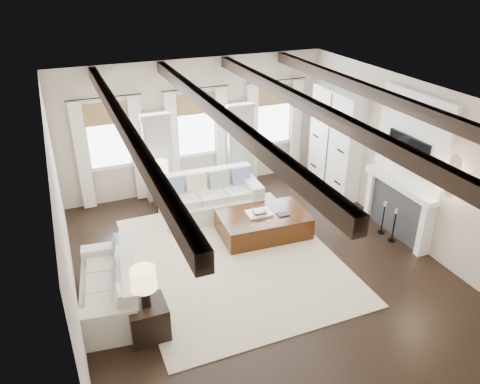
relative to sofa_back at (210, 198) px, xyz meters
name	(u,v)px	position (x,y,z in m)	size (l,w,h in m)	color
ground	(259,267)	(0.17, -2.31, -0.38)	(7.50, 7.50, 0.00)	black
room_shell	(277,151)	(0.92, -1.42, 1.51)	(6.54, 7.54, 3.22)	beige
area_rug	(234,258)	(-0.18, -1.89, -0.37)	(3.76, 4.58, 0.02)	beige
sofa_back	(210,198)	(0.00, 0.00, 0.00)	(2.26, 1.09, 0.95)	silver
sofa_left	(112,288)	(-2.52, -2.38, -0.03)	(1.15, 2.10, 0.86)	silver
ottoman	(263,224)	(0.73, -1.28, -0.14)	(1.80, 1.13, 0.47)	black
tray	(259,213)	(0.65, -1.24, 0.11)	(0.50, 0.38, 0.04)	white
book_lower	(259,212)	(0.65, -1.25, 0.15)	(0.26, 0.20, 0.04)	#262628
book_upper	(259,211)	(0.62, -1.29, 0.19)	(0.22, 0.17, 0.03)	beige
book_loose	(283,214)	(1.09, -1.45, 0.11)	(0.24, 0.18, 0.03)	#262628
side_table_front	(148,320)	(-2.13, -3.28, -0.09)	(0.57, 0.57, 0.57)	black
lamp_front	(144,281)	(-2.13, -3.28, 0.64)	(0.38, 0.38, 0.65)	black
side_table_back	(163,197)	(-0.93, 0.65, -0.09)	(0.38, 0.38, 0.57)	black
lamp_back	(160,169)	(-0.93, 0.65, 0.60)	(0.34, 0.34, 0.59)	black
candlestick_near	(394,228)	(3.07, -2.52, -0.07)	(0.15, 0.15, 0.74)	black
candlestick_far	(383,220)	(3.07, -2.18, -0.08)	(0.15, 0.15, 0.73)	black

